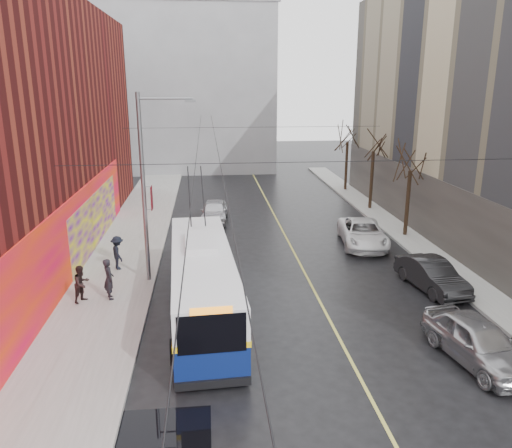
% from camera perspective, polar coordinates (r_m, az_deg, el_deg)
% --- Properties ---
extents(ground, '(140.00, 140.00, 0.00)m').
position_cam_1_polar(ground, '(16.41, 7.55, -19.16)').
color(ground, black).
rests_on(ground, ground).
extents(sidewalk_left, '(4.00, 60.00, 0.15)m').
position_cam_1_polar(sidewalk_left, '(27.12, -15.24, -4.80)').
color(sidewalk_left, gray).
rests_on(sidewalk_left, ground).
extents(sidewalk_right, '(2.00, 60.00, 0.15)m').
position_cam_1_polar(sidewalk_right, '(29.43, 19.51, -3.53)').
color(sidewalk_right, gray).
rests_on(sidewalk_right, ground).
extents(lane_line, '(0.12, 50.00, 0.01)m').
position_cam_1_polar(lane_line, '(29.03, 4.25, -3.04)').
color(lane_line, '#BFB74C').
rests_on(lane_line, ground).
extents(building_far, '(20.50, 12.10, 18.00)m').
position_cam_1_polar(building_far, '(58.10, -8.58, 15.31)').
color(building_far, gray).
rests_on(building_far, ground).
extents(streetlight_pole, '(2.65, 0.60, 9.00)m').
position_cam_1_polar(streetlight_pole, '(23.66, -12.38, 4.43)').
color(streetlight_pole, slate).
rests_on(streetlight_pole, ground).
extents(catenary_wires, '(18.00, 60.00, 0.22)m').
position_cam_1_polar(catenary_wires, '(28.01, -4.03, 9.38)').
color(catenary_wires, black).
extents(tree_near, '(3.20, 3.20, 6.40)m').
position_cam_1_polar(tree_near, '(31.87, 17.33, 7.19)').
color(tree_near, black).
rests_on(tree_near, ground).
extents(tree_mid, '(3.20, 3.20, 6.68)m').
position_cam_1_polar(tree_mid, '(38.32, 13.34, 9.24)').
color(tree_mid, black).
rests_on(tree_mid, ground).
extents(tree_far, '(3.20, 3.20, 6.57)m').
position_cam_1_polar(tree_far, '(44.98, 10.46, 10.18)').
color(tree_far, black).
rests_on(tree_far, ground).
extents(puddle, '(2.76, 3.11, 0.01)m').
position_cam_1_polar(puddle, '(14.89, -10.93, -23.50)').
color(puddle, black).
rests_on(puddle, ground).
extents(pigeons_flying, '(4.39, 3.02, 1.54)m').
position_cam_1_polar(pigeons_flying, '(23.53, -2.02, 12.31)').
color(pigeons_flying, slate).
extents(trolleybus, '(3.15, 11.45, 5.37)m').
position_cam_1_polar(trolleybus, '(20.79, -6.13, -6.53)').
color(trolleybus, '#0B1A56').
rests_on(trolleybus, ground).
extents(parked_car_a, '(2.59, 4.86, 1.57)m').
position_cam_1_polar(parked_car_a, '(19.26, 23.98, -12.12)').
color(parked_car_a, '#9D9DA1').
rests_on(parked_car_a, ground).
extents(parked_car_b, '(2.17, 4.54, 1.44)m').
position_cam_1_polar(parked_car_b, '(24.84, 19.45, -5.51)').
color(parked_car_b, black).
rests_on(parked_car_b, ground).
extents(parked_car_c, '(3.13, 5.63, 1.49)m').
position_cam_1_polar(parked_car_c, '(30.38, 12.10, -1.03)').
color(parked_car_c, white).
rests_on(parked_car_c, ground).
extents(following_car, '(2.14, 4.56, 1.51)m').
position_cam_1_polar(following_car, '(34.86, -4.79, 1.46)').
color(following_car, silver).
rests_on(following_car, ground).
extents(pedestrian_a, '(0.67, 0.79, 1.85)m').
position_cam_1_polar(pedestrian_a, '(22.96, -16.47, -6.03)').
color(pedestrian_a, black).
rests_on(pedestrian_a, sidewalk_left).
extents(pedestrian_b, '(0.96, 1.01, 1.65)m').
position_cam_1_polar(pedestrian_b, '(23.07, -19.30, -6.46)').
color(pedestrian_b, black).
rests_on(pedestrian_b, sidewalk_left).
extents(pedestrian_c, '(1.03, 1.29, 1.74)m').
position_cam_1_polar(pedestrian_c, '(26.44, -15.52, -3.18)').
color(pedestrian_c, black).
rests_on(pedestrian_c, sidewalk_left).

